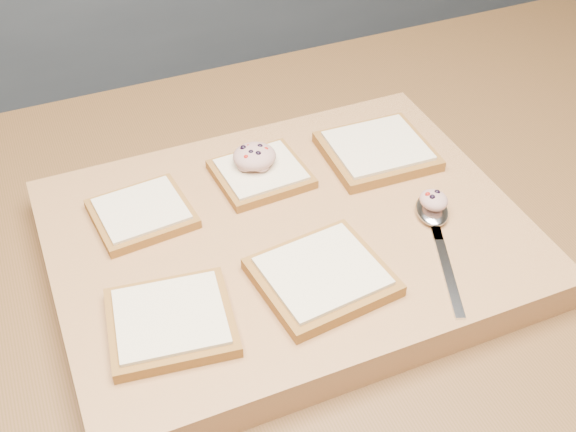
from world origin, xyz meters
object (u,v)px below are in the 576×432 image
Objects in this scene: cutting_board at (288,241)px; spoon at (434,218)px; bread_far_center at (261,173)px; tuna_salad_dollop at (254,156)px.

spoon reaches higher than cutting_board.
cutting_board is 0.10m from bread_far_center.
cutting_board is 9.91× the size of tuna_salad_dollop.
cutting_board is 0.17m from spoon.
tuna_salad_dollop is (-0.00, 0.01, 0.02)m from bread_far_center.
bread_far_center is 0.02m from tuna_salad_dollop.
tuna_salad_dollop is 0.29× the size of spoon.
bread_far_center reaches higher than cutting_board.
tuna_salad_dollop is at bearing 111.19° from bread_far_center.
tuna_salad_dollop is at bearing 89.62° from cutting_board.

